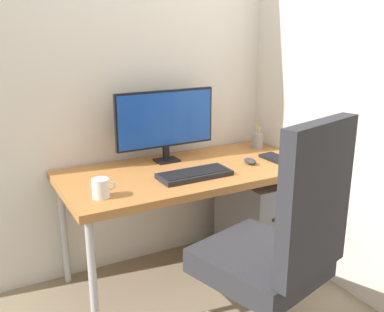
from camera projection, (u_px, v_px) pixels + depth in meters
The scene contains 12 objects.
ground_plane at pixel (188, 275), 2.78m from camera, with size 8.00×8.00×0.00m, color gray.
wall_back at pixel (158, 44), 2.70m from camera, with size 2.87×0.04×2.80m, color silver.
wall_side_right at pixel (320, 46), 2.55m from camera, with size 0.04×2.11×2.80m, color silver.
desk at pixel (188, 177), 2.59m from camera, with size 1.47×0.71×0.71m.
office_chair at pixel (279, 245), 1.95m from camera, with size 0.61×0.65×1.17m.
filing_cabinet at pixel (259, 219), 2.88m from camera, with size 0.38×0.51×0.59m.
monitor at pixel (166, 120), 2.65m from camera, with size 0.63×0.11×0.44m.
keyboard at pixel (194, 174), 2.44m from camera, with size 0.41×0.17×0.03m.
mouse at pixel (250, 161), 2.66m from camera, with size 0.05×0.10×0.04m, color #333338.
pen_holder at pixel (257, 141), 3.00m from camera, with size 0.08×0.08×0.16m.
notebook at pixel (275, 158), 2.75m from camera, with size 0.11×0.19×0.02m, color black.
coffee_mug at pixel (101, 188), 2.14m from camera, with size 0.12×0.08×0.10m.
Camera 1 is at (-1.15, -2.16, 1.52)m, focal length 41.23 mm.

